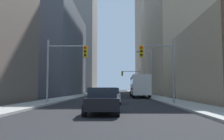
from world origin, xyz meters
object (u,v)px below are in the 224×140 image
(sedan_navy, at_px, (113,93))
(traffic_signal_far_right, at_px, (132,77))
(sedan_black, at_px, (103,101))
(sedan_white, at_px, (114,92))
(traffic_signal_near_left, at_px, (65,61))
(traffic_signal_near_right, at_px, (159,61))
(sedan_silver, at_px, (110,96))
(city_bus, at_px, (139,85))

(sedan_navy, distance_m, traffic_signal_far_right, 21.97)
(sedan_black, distance_m, sedan_white, 26.10)
(traffic_signal_near_left, xyz_separation_m, traffic_signal_near_right, (8.66, -0.00, -0.03))
(sedan_navy, distance_m, traffic_signal_near_left, 13.18)
(sedan_black, xyz_separation_m, traffic_signal_near_right, (4.60, 7.99, 3.24))
(sedan_silver, relative_size, sedan_navy, 1.01)
(sedan_navy, relative_size, traffic_signal_near_right, 0.70)
(traffic_signal_far_right, bearing_deg, city_bus, -89.08)
(sedan_black, height_order, sedan_silver, same)
(sedan_white, xyz_separation_m, traffic_signal_near_right, (4.52, -18.11, 3.24))
(sedan_silver, xyz_separation_m, sedan_navy, (-0.03, 11.49, 0.00))
(sedan_silver, height_order, traffic_signal_far_right, traffic_signal_far_right)
(city_bus, xyz_separation_m, sedan_black, (-4.30, -24.75, -1.16))
(city_bus, distance_m, sedan_white, 4.58)
(city_bus, bearing_deg, traffic_signal_near_right, -88.97)
(sedan_black, height_order, sedan_white, same)
(city_bus, xyz_separation_m, traffic_signal_near_right, (0.30, -16.76, 2.08))
(traffic_signal_near_left, bearing_deg, traffic_signal_far_right, 76.39)
(sedan_navy, relative_size, traffic_signal_far_right, 0.70)
(sedan_silver, distance_m, sedan_white, 17.54)
(sedan_navy, bearing_deg, sedan_white, 90.21)
(traffic_signal_far_right, bearing_deg, sedan_navy, -100.42)
(sedan_black, relative_size, traffic_signal_near_left, 0.71)
(traffic_signal_near_left, distance_m, traffic_signal_far_right, 34.39)
(sedan_silver, bearing_deg, sedan_black, -90.86)
(sedan_white, bearing_deg, sedan_navy, -89.79)
(sedan_silver, height_order, sedan_white, same)
(traffic_signal_near_right, bearing_deg, city_bus, 91.03)
(sedan_white, bearing_deg, traffic_signal_near_left, -102.88)
(city_bus, bearing_deg, traffic_signal_near_left, -116.51)
(sedan_white, distance_m, traffic_signal_near_left, 18.87)
(sedan_silver, relative_size, sedan_white, 1.00)
(sedan_black, xyz_separation_m, sedan_white, (0.08, 26.10, 0.00))
(traffic_signal_near_right, xyz_separation_m, traffic_signal_far_right, (-0.57, 33.43, 0.06))
(traffic_signal_near_left, bearing_deg, sedan_silver, 7.85)
(city_bus, distance_m, sedan_black, 25.14)
(sedan_navy, relative_size, traffic_signal_near_left, 0.70)
(traffic_signal_far_right, bearing_deg, sedan_black, -95.56)
(city_bus, distance_m, traffic_signal_near_right, 16.89)
(city_bus, xyz_separation_m, sedan_white, (-4.22, 1.36, -1.16))
(traffic_signal_near_left, bearing_deg, sedan_navy, 70.96)
(sedan_white, height_order, traffic_signal_near_left, traffic_signal_near_left)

